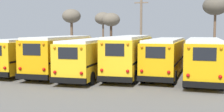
# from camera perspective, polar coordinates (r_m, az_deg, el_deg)

# --- Properties ---
(ground_plane) EXTENTS (160.00, 160.00, 0.00)m
(ground_plane) POSITION_cam_1_polar(r_m,az_deg,el_deg) (23.51, 0.01, -3.90)
(ground_plane) COLOR #66635E
(school_bus_0) EXTENTS (3.08, 11.03, 3.03)m
(school_bus_0) POSITION_cam_1_polar(r_m,az_deg,el_deg) (26.41, -15.10, 0.56)
(school_bus_0) COLOR yellow
(school_bus_0) RESTS_ON ground
(school_bus_1) EXTENTS (2.69, 9.69, 3.23)m
(school_bus_1) POSITION_cam_1_polar(r_m,az_deg,el_deg) (24.21, -10.33, 0.46)
(school_bus_1) COLOR #E5A00C
(school_bus_1) RESTS_ON ground
(school_bus_2) EXTENTS (2.75, 10.84, 3.04)m
(school_bus_2) POSITION_cam_1_polar(r_m,az_deg,el_deg) (23.18, -3.81, 0.07)
(school_bus_2) COLOR yellow
(school_bus_2) RESTS_ON ground
(school_bus_3) EXTENTS (2.51, 10.30, 3.28)m
(school_bus_3) POSITION_cam_1_polar(r_m,az_deg,el_deg) (23.26, 3.65, 0.40)
(school_bus_3) COLOR yellow
(school_bus_3) RESTS_ON ground
(school_bus_4) EXTENTS (3.01, 10.18, 3.06)m
(school_bus_4) POSITION_cam_1_polar(r_m,az_deg,el_deg) (23.42, 10.86, 0.08)
(school_bus_4) COLOR #EAAA0F
(school_bus_4) RESTS_ON ground
(school_bus_5) EXTENTS (2.83, 9.55, 3.12)m
(school_bus_5) POSITION_cam_1_polar(r_m,az_deg,el_deg) (22.01, 18.10, -0.34)
(school_bus_5) COLOR #EAAA0F
(school_bus_5) RESTS_ON ground
(utility_pole) EXTENTS (1.80, 0.30, 8.30)m
(utility_pole) POSITION_cam_1_polar(r_m,az_deg,el_deg) (36.90, 5.93, 6.06)
(utility_pole) COLOR #75604C
(utility_pole) RESTS_ON ground
(bare_tree_0) EXTENTS (2.55, 2.55, 6.23)m
(bare_tree_0) POSITION_cam_1_polar(r_m,az_deg,el_deg) (40.21, -0.19, 7.22)
(bare_tree_0) COLOR #473323
(bare_tree_0) RESTS_ON ground
(bare_tree_1) EXTENTS (2.62, 2.62, 6.60)m
(bare_tree_1) POSITION_cam_1_polar(r_m,az_deg,el_deg) (44.55, -1.83, 7.52)
(bare_tree_1) COLOR brown
(bare_tree_1) RESTS_ON ground
(bare_tree_2) EXTENTS (2.83, 2.83, 6.99)m
(bare_tree_2) POSITION_cam_1_polar(r_m,az_deg,el_deg) (43.63, -8.23, 7.85)
(bare_tree_2) COLOR brown
(bare_tree_2) RESTS_ON ground
(bare_tree_3) EXTENTS (3.08, 3.08, 7.93)m
(bare_tree_3) POSITION_cam_1_polar(r_m,az_deg,el_deg) (37.41, 20.28, 9.42)
(bare_tree_3) COLOR brown
(bare_tree_3) RESTS_ON ground
(fence_line) EXTENTS (22.50, 0.06, 1.42)m
(fence_line) POSITION_cam_1_polar(r_m,az_deg,el_deg) (30.64, 3.72, 0.08)
(fence_line) COLOR #939399
(fence_line) RESTS_ON ground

